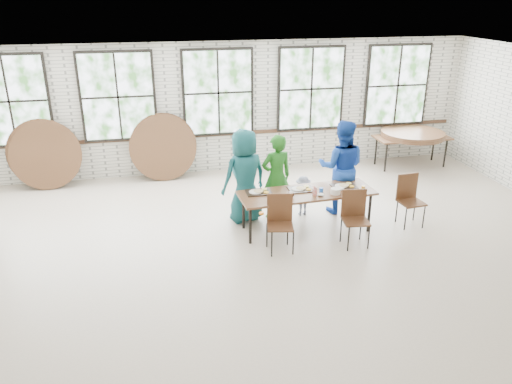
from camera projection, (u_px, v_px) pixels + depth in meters
room at (218, 95)px, 11.30m from camera, size 12.00×12.00×12.00m
dining_table at (307, 195)px, 8.78m from camera, size 2.45×0.95×0.74m
chair_near_left at (280, 218)px, 8.20m from camera, size 0.49×0.48×0.95m
chair_near_right at (355, 213)px, 8.38m from camera, size 0.47×0.45×0.95m
chair_spare at (409, 195)px, 9.10m from camera, size 0.46×0.44×0.95m
adult_teal at (245, 176)px, 9.11m from camera, size 0.99×0.79×1.76m
adult_green at (276, 177)px, 9.25m from camera, size 0.65×0.48×1.62m
toddler at (303, 196)px, 9.51m from camera, size 0.52×0.31×0.78m
adult_blue at (341, 167)px, 9.46m from camera, size 1.08×0.97×1.82m
storage_table at (412, 139)px, 12.07m from camera, size 1.80×0.76×0.74m
tabletop_clutter at (312, 191)px, 8.75m from camera, size 2.06×0.59×0.11m
round_tops_stacked at (413, 134)px, 12.03m from camera, size 1.50×1.50×0.13m
round_tops_leaning at (105, 151)px, 11.03m from camera, size 4.09×0.48×1.49m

